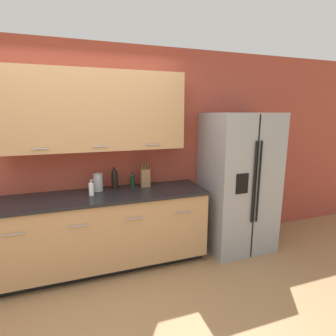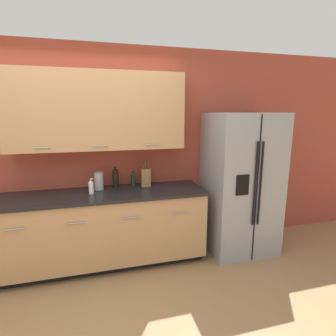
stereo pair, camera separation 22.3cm
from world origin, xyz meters
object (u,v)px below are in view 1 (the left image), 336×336
knife_block (145,177)px  oil_bottle (133,180)px  wine_bottle (115,179)px  refrigerator (238,182)px  steel_canister (98,182)px  soap_dispenser (91,189)px

knife_block → oil_bottle: (-0.15, 0.04, -0.03)m
knife_block → oil_bottle: size_ratio=1.71×
wine_bottle → oil_bottle: size_ratio=1.39×
refrigerator → steel_canister: refrigerator is taller
steel_canister → soap_dispenser: bearing=-119.7°
wine_bottle → oil_bottle: wine_bottle is taller
refrigerator → wine_bottle: refrigerator is taller
soap_dispenser → oil_bottle: oil_bottle is taller
knife_block → steel_canister: size_ratio=1.44×
wine_bottle → steel_canister: bearing=-167.4°
wine_bottle → oil_bottle: 0.22m
knife_block → soap_dispenser: knife_block is taller
knife_block → wine_bottle: knife_block is taller
steel_canister → knife_block: bearing=0.5°
wine_bottle → soap_dispenser: wine_bottle is taller
refrigerator → steel_canister: 1.80m
knife_block → wine_bottle: (-0.37, 0.04, -0.00)m
refrigerator → steel_canister: size_ratio=8.09×
wine_bottle → steel_canister: size_ratio=1.17×
knife_block → steel_canister: knife_block is taller
wine_bottle → refrigerator: bearing=-9.1°
knife_block → soap_dispenser: size_ratio=1.79×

